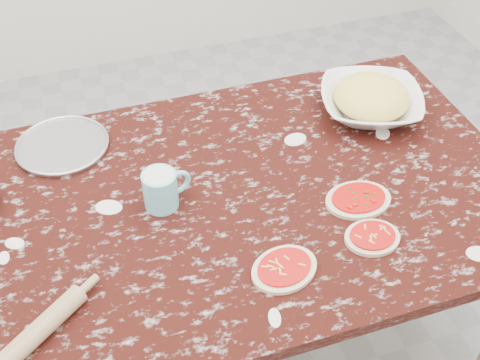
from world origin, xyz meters
name	(u,v)px	position (x,y,z in m)	size (l,w,h in m)	color
ground	(240,339)	(0.00, 0.00, 0.00)	(4.00, 4.00, 0.00)	gray
worktable	(240,213)	(0.00, 0.00, 0.67)	(1.60, 1.00, 0.75)	black
pizza_tray	(63,146)	(-0.45, 0.36, 0.76)	(0.27, 0.27, 0.01)	#B2B2B7
cheese_bowl	(370,103)	(0.51, 0.22, 0.79)	(0.32, 0.32, 0.08)	white
flour_mug	(162,189)	(-0.21, 0.03, 0.81)	(0.14, 0.09, 0.11)	#73CCDB
pizza_left	(284,269)	(0.02, -0.29, 0.76)	(0.20, 0.18, 0.02)	beige
pizza_mid	(372,237)	(0.27, -0.27, 0.76)	(0.15, 0.13, 0.02)	beige
pizza_right	(358,200)	(0.30, -0.13, 0.76)	(0.19, 0.14, 0.02)	beige
rolling_pin	(41,329)	(-0.56, -0.29, 0.77)	(0.05, 0.05, 0.24)	tan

